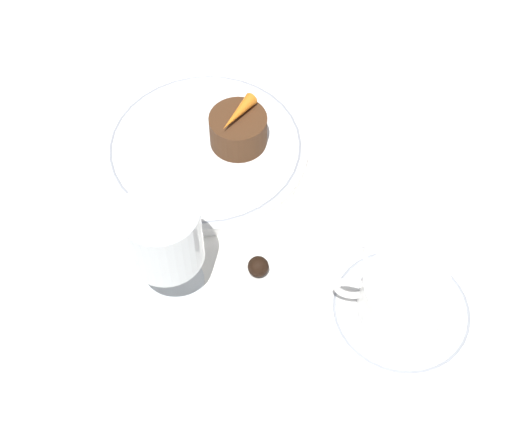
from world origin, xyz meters
name	(u,v)px	position (x,y,z in m)	size (l,w,h in m)	color
ground_plane	(224,186)	(0.00, 0.00, 0.00)	(3.00, 3.00, 0.00)	white
dinner_plate	(206,147)	(0.03, -0.05, 0.01)	(0.24, 0.24, 0.01)	white
saucer	(401,311)	(-0.21, 0.13, 0.01)	(0.15, 0.15, 0.01)	white
coffee_cup	(403,297)	(-0.21, 0.13, 0.04)	(0.11, 0.09, 0.06)	white
spoon	(361,298)	(-0.17, 0.13, 0.01)	(0.02, 0.10, 0.00)	silver
wine_glass	(164,239)	(0.03, 0.14, 0.08)	(0.08, 0.08, 0.13)	silver
fork	(359,195)	(-0.16, -0.01, 0.00)	(0.04, 0.19, 0.01)	silver
dessert_cake	(238,130)	(-0.01, -0.06, 0.03)	(0.07, 0.07, 0.04)	#4C2D19
carrot_garnish	(238,113)	(-0.01, -0.06, 0.06)	(0.04, 0.06, 0.02)	orange
chocolate_truffle	(258,267)	(-0.06, 0.11, 0.01)	(0.02, 0.02, 0.02)	black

